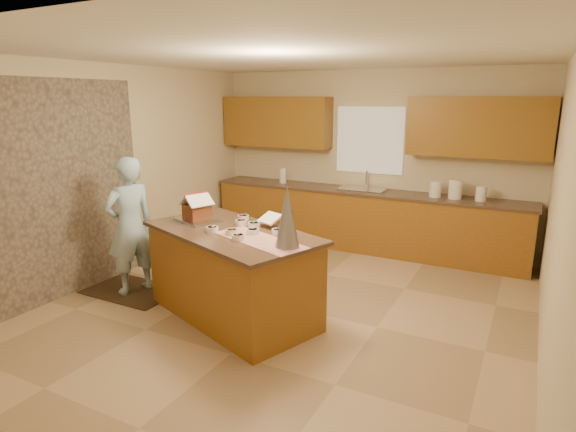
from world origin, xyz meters
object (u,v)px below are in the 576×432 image
at_px(tinsel_tree, 287,217).
at_px(boy, 130,226).
at_px(island_base, 233,276).
at_px(gingerbread_house, 197,209).

distance_m(tinsel_tree, boy, 2.24).
relative_size(island_base, gingerbread_house, 5.04).
bearing_deg(boy, tinsel_tree, 103.37).
distance_m(tinsel_tree, gingerbread_house, 1.39).
height_order(tinsel_tree, boy, boy).
height_order(island_base, boy, boy).
distance_m(island_base, gingerbread_house, 0.85).
bearing_deg(gingerbread_house, boy, -169.36).
bearing_deg(boy, island_base, 109.59).
relative_size(boy, gingerbread_house, 4.40).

